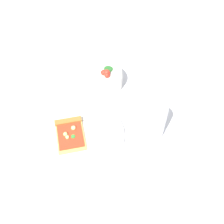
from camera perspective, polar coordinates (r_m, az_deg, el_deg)
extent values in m
plane|color=silver|center=(0.93, -6.03, -4.46)|extent=(2.40, 2.40, 0.00)
cylinder|color=white|center=(0.92, -6.27, -4.72)|extent=(0.28, 0.28, 0.01)
cube|color=#E5B256|center=(0.91, -8.44, -4.69)|extent=(0.15, 0.13, 0.01)
cube|color=#A36B2D|center=(0.94, -8.86, -1.94)|extent=(0.05, 0.09, 0.02)
cube|color=red|center=(0.91, -8.48, -4.50)|extent=(0.13, 0.11, 0.00)
cylinder|color=#388433|center=(0.90, -7.87, -4.94)|extent=(0.01, 0.01, 0.00)
sphere|color=#F2D87F|center=(0.92, -7.75, -2.98)|extent=(0.02, 0.02, 0.02)
sphere|color=#F2D87F|center=(0.90, -9.02, -5.05)|extent=(0.01, 0.01, 0.01)
sphere|color=#EAD172|center=(0.91, -9.41, -4.43)|extent=(0.01, 0.01, 0.01)
cylinder|color=white|center=(1.05, -1.64, 6.60)|extent=(0.14, 0.14, 0.07)
torus|color=white|center=(1.02, -1.68, 8.01)|extent=(0.13, 0.13, 0.01)
sphere|color=red|center=(1.00, -1.00, 7.43)|extent=(0.02, 0.02, 0.02)
sphere|color=red|center=(1.01, -1.06, 7.94)|extent=(0.02, 0.02, 0.02)
sphere|color=red|center=(1.02, -1.70, 7.97)|extent=(0.02, 0.02, 0.02)
cylinder|color=#2D722D|center=(1.03, -0.73, 8.75)|extent=(0.04, 0.04, 0.01)
cylinder|color=silver|center=(0.88, 8.50, -2.14)|extent=(0.07, 0.07, 0.14)
cylinder|color=black|center=(0.89, 8.46, -2.34)|extent=(0.06, 0.06, 0.12)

